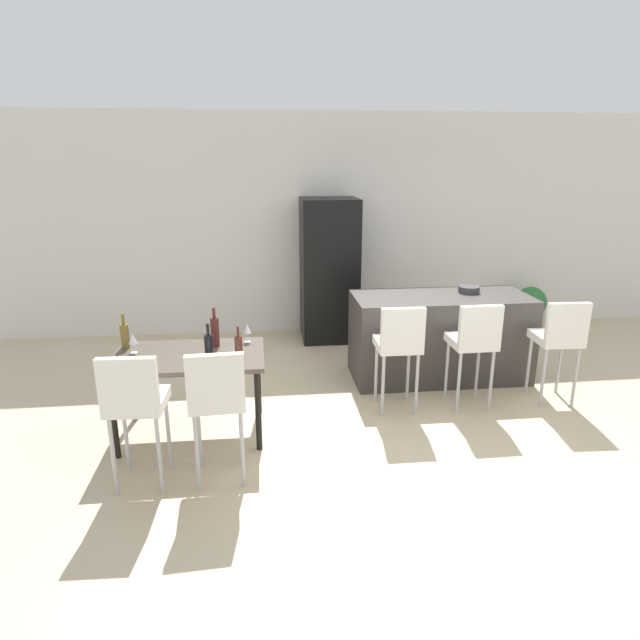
# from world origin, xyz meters

# --- Properties ---
(ground_plane) EXTENTS (10.00, 10.00, 0.00)m
(ground_plane) POSITION_xyz_m (0.00, 0.00, 0.00)
(ground_plane) COLOR #C6B28E
(back_wall) EXTENTS (10.00, 0.12, 2.90)m
(back_wall) POSITION_xyz_m (0.00, 2.81, 1.45)
(back_wall) COLOR silver
(back_wall) RESTS_ON ground_plane
(kitchen_island) EXTENTS (1.88, 0.79, 0.92)m
(kitchen_island) POSITION_xyz_m (0.48, 0.90, 0.46)
(kitchen_island) COLOR #383330
(kitchen_island) RESTS_ON ground_plane
(bar_chair_left) EXTENTS (0.41, 0.41, 1.05)m
(bar_chair_left) POSITION_xyz_m (-0.18, 0.13, 0.70)
(bar_chair_left) COLOR white
(bar_chair_left) RESTS_ON ground_plane
(bar_chair_middle) EXTENTS (0.41, 0.41, 1.05)m
(bar_chair_middle) POSITION_xyz_m (0.55, 0.13, 0.70)
(bar_chair_middle) COLOR white
(bar_chair_middle) RESTS_ON ground_plane
(bar_chair_right) EXTENTS (0.42, 0.42, 1.05)m
(bar_chair_right) POSITION_xyz_m (1.39, 0.13, 0.70)
(bar_chair_right) COLOR white
(bar_chair_right) RESTS_ON ground_plane
(dining_table) EXTENTS (1.26, 0.79, 0.74)m
(dining_table) POSITION_xyz_m (-2.06, -0.11, 0.66)
(dining_table) COLOR #4C4238
(dining_table) RESTS_ON ground_plane
(dining_chair_near) EXTENTS (0.42, 0.42, 1.05)m
(dining_chair_near) POSITION_xyz_m (-2.34, -0.87, 0.70)
(dining_chair_near) COLOR white
(dining_chair_near) RESTS_ON ground_plane
(dining_chair_far) EXTENTS (0.42, 0.42, 1.05)m
(dining_chair_far) POSITION_xyz_m (-1.77, -0.87, 0.70)
(dining_chair_far) COLOR white
(dining_chair_far) RESTS_ON ground_plane
(wine_bottle_right) EXTENTS (0.07, 0.07, 0.31)m
(wine_bottle_right) POSITION_xyz_m (-1.87, -0.25, 0.85)
(wine_bottle_right) COLOR black
(wine_bottle_right) RESTS_ON dining_table
(wine_bottle_middle) EXTENTS (0.07, 0.07, 0.31)m
(wine_bottle_middle) POSITION_xyz_m (-2.62, 0.12, 0.85)
(wine_bottle_middle) COLOR brown
(wine_bottle_middle) RESTS_ON dining_table
(wine_bottle_far) EXTENTS (0.07, 0.07, 0.35)m
(wine_bottle_far) POSITION_xyz_m (-1.84, 0.07, 0.88)
(wine_bottle_far) COLOR #471E19
(wine_bottle_far) RESTS_ON dining_table
(wine_bottle_inner) EXTENTS (0.06, 0.06, 0.30)m
(wine_bottle_inner) POSITION_xyz_m (-1.62, -0.34, 0.86)
(wine_bottle_inner) COLOR #471E19
(wine_bottle_inner) RESTS_ON dining_table
(wine_glass_left) EXTENTS (0.07, 0.07, 0.17)m
(wine_glass_left) POSITION_xyz_m (-1.57, 0.15, 0.86)
(wine_glass_left) COLOR silver
(wine_glass_left) RESTS_ON dining_table
(wine_glass_near) EXTENTS (0.07, 0.07, 0.17)m
(wine_glass_near) POSITION_xyz_m (-2.52, -0.02, 0.86)
(wine_glass_near) COLOR silver
(wine_glass_near) RESTS_ON dining_table
(refrigerator) EXTENTS (0.72, 0.68, 1.84)m
(refrigerator) POSITION_xyz_m (-0.54, 2.37, 0.92)
(refrigerator) COLOR black
(refrigerator) RESTS_ON ground_plane
(fruit_bowl) EXTENTS (0.23, 0.23, 0.07)m
(fruit_bowl) POSITION_xyz_m (0.82, 1.01, 0.96)
(fruit_bowl) COLOR #333338
(fruit_bowl) RESTS_ON kitchen_island
(potted_plant) EXTENTS (0.42, 0.42, 0.62)m
(potted_plant) POSITION_xyz_m (2.27, 2.36, 0.37)
(potted_plant) COLOR #38383D
(potted_plant) RESTS_ON ground_plane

